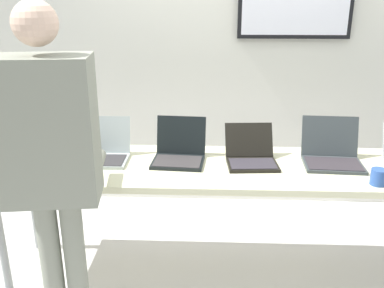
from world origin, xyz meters
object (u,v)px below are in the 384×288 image
Objects in this scene: equipment_box at (35,128)px; laptop_station_3 at (332,153)px; laptop_station_1 at (179,151)px; laptop_station_0 at (101,150)px; workbench at (220,173)px; laptop_station_2 at (251,155)px; person at (51,155)px; coffee_mug at (378,177)px.

laptop_station_3 is (1.91, -0.05, -0.13)m from equipment_box.
laptop_station_0 is at bearing -179.93° from laptop_station_1.
laptop_station_1 is (0.94, -0.05, -0.13)m from equipment_box.
workbench is 0.30m from laptop_station_1.
laptop_station_2 is 0.20× the size of person.
laptop_station_1 is 3.67× the size of coffee_mug.
workbench is 1.09m from person.
workbench is 8.04× the size of laptop_station_2.
laptop_station_3 is at bearing 0.08° from laptop_station_1.
person is (-0.05, -0.69, 0.24)m from laptop_station_0.
equipment_box is 1.92m from laptop_station_3.
person reaches higher than laptop_station_2.
equipment_box is at bearing 172.85° from laptop_station_0.
workbench is 31.05× the size of coffee_mug.
laptop_station_2 is at bearing -3.00° from equipment_box.
workbench is at bearing -15.61° from laptop_station_1.
coffee_mug is at bearing -10.27° from equipment_box.
coffee_mug is (0.69, -0.30, -0.00)m from laptop_station_2.
workbench is at bearing -164.28° from laptop_station_2.
equipment_box is 2.13m from coffee_mug.
laptop_station_1 reaches higher than laptop_station_0.
laptop_station_0 is at bearing 85.58° from person.
laptop_station_0 is (0.44, -0.06, -0.13)m from equipment_box.
laptop_station_3 reaches higher than coffee_mug.
laptop_station_1 is 0.95× the size of laptop_station_2.
coffee_mug is (1.14, -0.32, -0.01)m from laptop_station_1.
equipment_box is 1.16× the size of laptop_station_1.
laptop_station_1 is at bearing 0.07° from laptop_station_0.
laptop_station_0 is at bearing 174.57° from workbench.
workbench is at bearing -5.43° from laptop_station_0.
laptop_station_3 is 1.70m from person.
coffee_mug is at bearing -23.97° from laptop_station_2.
laptop_station_0 is 1.02× the size of laptop_station_1.
equipment_box is at bearing 176.69° from laptop_station_1.
laptop_station_3 is (0.51, 0.02, 0.01)m from laptop_station_2.
person is (-0.82, -0.62, 0.35)m from workbench.
coffee_mug is (2.09, -0.38, -0.14)m from equipment_box.
workbench is at bearing -173.94° from laptop_station_3.
laptop_station_1 is at bearing -3.31° from equipment_box.
laptop_station_2 is 3.86× the size of coffee_mug.
equipment_box reaches higher than laptop_station_2.
person is at bearing -155.47° from laptop_station_3.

